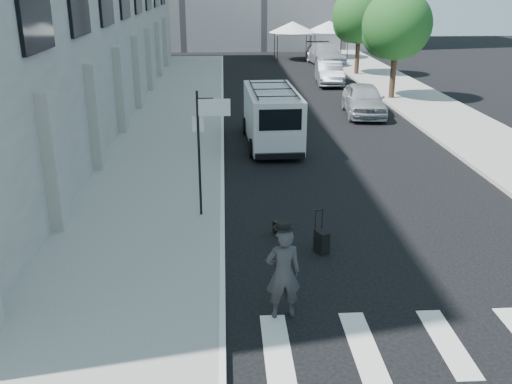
{
  "coord_description": "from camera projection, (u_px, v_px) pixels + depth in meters",
  "views": [
    {
      "loc": [
        -1.88,
        -11.79,
        6.33
      ],
      "look_at": [
        -1.12,
        1.81,
        1.3
      ],
      "focal_mm": 40.0,
      "sensor_mm": 36.0,
      "label": 1
    }
  ],
  "objects": [
    {
      "name": "briefcase",
      "position": [
        279.0,
        229.0,
        15.13
      ],
      "size": [
        0.32,
        0.44,
        0.34
      ],
      "primitive_type": "cube",
      "rotation": [
        0.0,
        0.0,
        0.51
      ],
      "color": "black",
      "rests_on": "ground"
    },
    {
      "name": "suitcase",
      "position": [
        322.0,
        242.0,
        14.1
      ],
      "size": [
        0.37,
        0.45,
        1.09
      ],
      "rotation": [
        0.0,
        0.0,
        0.39
      ],
      "color": "black",
      "rests_on": "ground"
    },
    {
      "name": "tent_left",
      "position": [
        293.0,
        27.0,
        48.19
      ],
      "size": [
        4.0,
        4.0,
        3.2
      ],
      "color": "black",
      "rests_on": "ground"
    },
    {
      "name": "sidewalk_left",
      "position": [
        177.0,
        117.0,
        28.08
      ],
      "size": [
        4.5,
        48.0,
        0.15
      ],
      "primitive_type": "cube",
      "color": "gray",
      "rests_on": "ground"
    },
    {
      "name": "cargo_van",
      "position": [
        271.0,
        116.0,
        23.37
      ],
      "size": [
        2.26,
        6.0,
        2.24
      ],
      "rotation": [
        0.0,
        0.0,
        0.03
      ],
      "color": "silver",
      "rests_on": "ground"
    },
    {
      "name": "sign_pole",
      "position": [
        207.0,
        128.0,
        15.29
      ],
      "size": [
        1.03,
        0.07,
        3.5
      ],
      "color": "black",
      "rests_on": "sidewalk_left"
    },
    {
      "name": "businessman",
      "position": [
        283.0,
        273.0,
        11.16
      ],
      "size": [
        0.76,
        0.54,
        1.94
      ],
      "primitive_type": "imported",
      "rotation": [
        0.0,
        0.0,
        3.26
      ],
      "color": "#313134",
      "rests_on": "ground"
    },
    {
      "name": "tent_right",
      "position": [
        329.0,
        27.0,
        48.83
      ],
      "size": [
        4.0,
        4.0,
        3.2
      ],
      "color": "black",
      "rests_on": "ground"
    },
    {
      "name": "sidewalk_right",
      "position": [
        415.0,
        99.0,
        32.51
      ],
      "size": [
        4.0,
        56.0,
        0.15
      ],
      "primitive_type": "cube",
      "color": "gray",
      "rests_on": "ground"
    },
    {
      "name": "ground",
      "position": [
        308.0,
        270.0,
        13.34
      ],
      "size": [
        120.0,
        120.0,
        0.0
      ],
      "primitive_type": "plane",
      "color": "black",
      "rests_on": "ground"
    },
    {
      "name": "tree_far",
      "position": [
        358.0,
        18.0,
        39.65
      ],
      "size": [
        3.8,
        3.83,
        6.03
      ],
      "color": "black",
      "rests_on": "ground"
    },
    {
      "name": "tree_near",
      "position": [
        394.0,
        28.0,
        31.22
      ],
      "size": [
        3.8,
        3.83,
        6.03
      ],
      "color": "black",
      "rests_on": "ground"
    },
    {
      "name": "parked_car_c",
      "position": [
        325.0,
        54.0,
        46.06
      ],
      "size": [
        2.84,
        5.95,
        1.67
      ],
      "primitive_type": "imported",
      "rotation": [
        0.0,
        0.0,
        0.09
      ],
      "color": "#ADAEB5",
      "rests_on": "ground"
    },
    {
      "name": "parked_car_a",
      "position": [
        364.0,
        100.0,
        28.55
      ],
      "size": [
        2.26,
        4.77,
        1.58
      ],
      "primitive_type": "imported",
      "rotation": [
        0.0,
        0.0,
        -0.09
      ],
      "color": "#A0A2A7",
      "rests_on": "ground"
    },
    {
      "name": "parked_car_b",
      "position": [
        329.0,
        73.0,
        37.2
      ],
      "size": [
        1.9,
        4.62,
        1.49
      ],
      "primitive_type": "imported",
      "rotation": [
        0.0,
        0.0,
        -0.07
      ],
      "color": "slate",
      "rests_on": "ground"
    }
  ]
}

